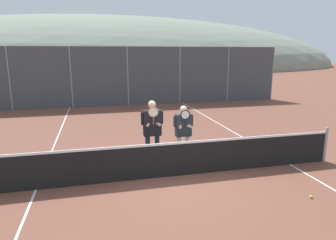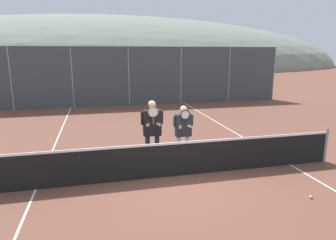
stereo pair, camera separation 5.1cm
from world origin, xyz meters
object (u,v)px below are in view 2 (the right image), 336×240
player_center_left (183,130)px  tennis_ball_on_court (311,197)px  car_far_left (42,86)px  car_center (198,83)px  car_left_of_center (124,84)px  player_leftmost (152,128)px

player_center_left → tennis_ball_on_court: player_center_left is taller
player_center_left → tennis_ball_on_court: size_ratio=24.78×
car_far_left → car_center: bearing=-0.4°
car_left_of_center → tennis_ball_on_court: (2.57, -16.26, -0.88)m
player_center_left → car_far_left: bearing=113.5°
player_leftmost → player_center_left: (0.91, 0.05, -0.12)m
car_left_of_center → player_center_left: bearing=-88.1°
player_leftmost → car_left_of_center: 13.56m
car_left_of_center → tennis_ball_on_court: car_left_of_center is taller
player_leftmost → car_center: (6.02, 13.50, -0.25)m
player_leftmost → car_far_left: size_ratio=0.42×
car_center → car_left_of_center: bearing=179.5°
player_center_left → car_far_left: 14.76m
player_leftmost → car_far_left: 14.47m
player_leftmost → car_left_of_center: bearing=88.0°
player_leftmost → player_center_left: player_leftmost is taller
car_center → car_far_left: bearing=179.6°
player_leftmost → tennis_ball_on_court: (3.04, -2.72, -1.08)m
car_far_left → car_left_of_center: 5.44m
player_leftmost → player_center_left: bearing=2.8°
player_center_left → car_far_left: car_far_left is taller
car_far_left → player_center_left: bearing=-66.5°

